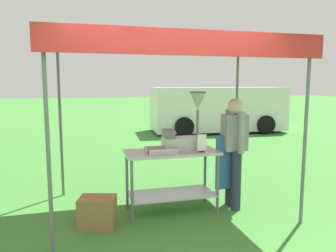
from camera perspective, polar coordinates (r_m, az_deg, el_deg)
The scene contains 9 objects.
ground_plane at distance 9.49m, azimuth -8.85°, elevation -3.63°, with size 70.00×70.00×0.00m, color #3D7F33.
stall_canopy at distance 4.52m, azimuth 0.34°, elevation 13.79°, with size 3.28×2.11×2.40m.
donut_cart at distance 4.56m, azimuth 0.65°, elevation -7.44°, with size 1.30×0.59×0.88m.
donut_tray at distance 4.40m, azimuth -1.25°, elevation -4.46°, with size 0.42×0.26×0.07m.
donut_fryer at distance 4.57m, azimuth 3.22°, elevation -0.75°, with size 0.62×0.28×0.83m.
menu_sign at distance 4.44m, azimuth 6.02°, elevation -3.30°, with size 0.13×0.05×0.25m.
vendor at distance 4.75m, azimuth 11.60°, elevation -3.71°, with size 0.45×0.53×1.61m.
supply_crate at distance 4.31m, azimuth -12.44°, elevation -14.76°, with size 0.52×0.43×0.39m.
van_white at distance 12.41m, azimuth 8.78°, elevation 3.06°, with size 5.06×2.34×1.69m.
Camera 1 is at (-0.94, -3.27, 1.81)m, focal length 34.24 mm.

